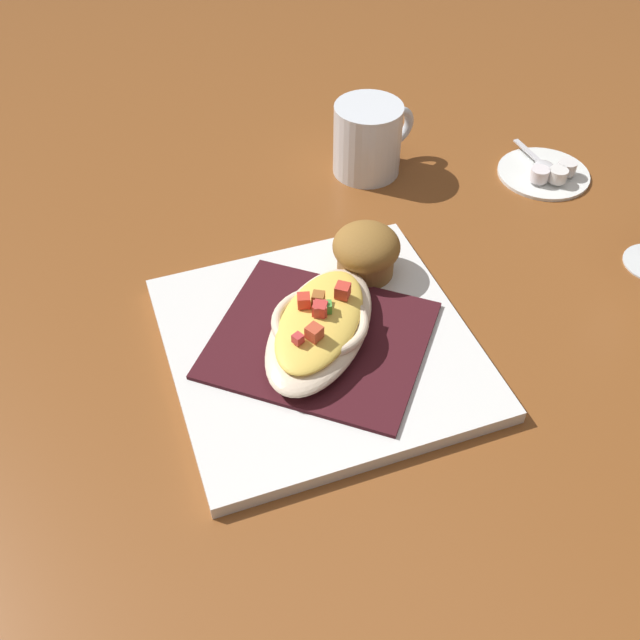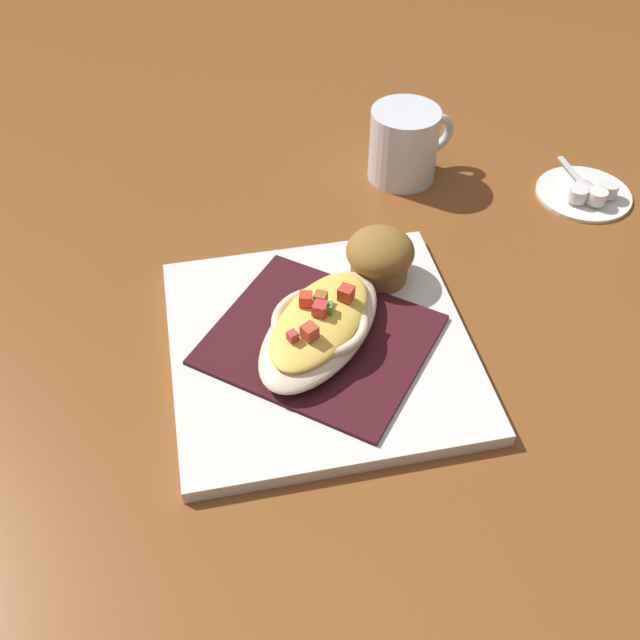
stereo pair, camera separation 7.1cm
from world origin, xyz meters
The scene contains 11 objects.
ground_plane centered at (0.00, 0.00, 0.00)m, with size 2.60×2.60×0.00m, color brown.
square_plate centered at (0.00, 0.00, 0.01)m, with size 0.30×0.30×0.02m, color white.
folded_napkin centered at (0.00, 0.00, 0.02)m, with size 0.18×0.21×0.00m, color #3F141B.
gratin_dish centered at (0.00, 0.00, 0.04)m, with size 0.20×0.18×0.05m.
muffin centered at (-0.10, -0.06, 0.04)m, with size 0.07×0.07×0.06m.
coffee_mug centered at (-0.23, -0.24, 0.04)m, with size 0.12×0.09×0.09m.
creamer_saucer centered at (-0.41, -0.11, 0.00)m, with size 0.12×0.12×0.01m, color white.
spoon centered at (-0.42, -0.11, 0.01)m, with size 0.03×0.09×0.01m.
creamer_cup_0 centered at (-0.39, -0.09, 0.02)m, with size 0.02×0.02×0.02m, color white.
creamer_cup_1 centered at (-0.41, -0.08, 0.02)m, with size 0.02×0.02×0.02m, color white.
creamer_cup_2 centered at (-0.43, -0.09, 0.02)m, with size 0.02×0.02×0.02m, color silver.
Camera 1 is at (0.27, 0.42, 0.55)m, focal length 41.27 mm.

